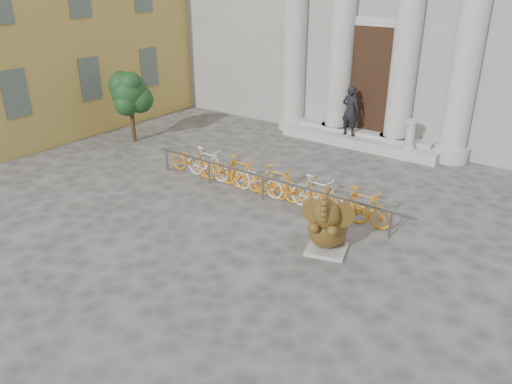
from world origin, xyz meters
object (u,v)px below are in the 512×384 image
Objects in this scene: tree at (130,93)px; pedestrian at (350,111)px; bike_rack at (267,180)px; elephant_statue at (328,227)px.

pedestrian is at bearing 33.70° from tree.
tree is (-6.93, 1.13, 1.36)m from bike_rack.
pedestrian reaches higher than elephant_statue.
elephant_statue is 0.22× the size of bike_rack.
elephant_statue is at bearing -16.27° from tree.
tree reaches higher than bike_rack.
bike_rack is 3.00× the size of tree.
elephant_statue is at bearing -31.07° from bike_rack.
pedestrian is (-0.21, 5.61, 0.78)m from bike_rack.
tree is 8.10m from pedestrian.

